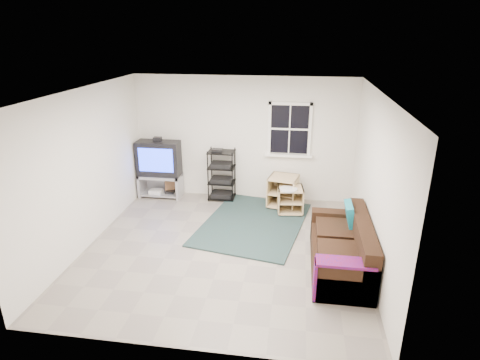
% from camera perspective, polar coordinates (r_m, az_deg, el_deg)
% --- Properties ---
extents(room, '(4.60, 4.62, 4.60)m').
position_cam_1_polar(room, '(8.31, 7.04, 6.69)').
color(room, gray).
rests_on(room, ground).
extents(tv_unit, '(0.91, 0.45, 1.34)m').
position_cam_1_polar(tv_unit, '(8.80, -11.39, 2.21)').
color(tv_unit, '#A3A3AB').
rests_on(tv_unit, ground).
extents(av_rack, '(0.56, 0.40, 1.11)m').
position_cam_1_polar(av_rack, '(8.56, -2.61, 0.29)').
color(av_rack, black).
rests_on(av_rack, ground).
extents(side_table_left, '(0.66, 0.66, 0.66)m').
position_cam_1_polar(side_table_left, '(8.30, 6.21, -1.44)').
color(side_table_left, tan).
rests_on(side_table_left, ground).
extents(side_table_right, '(0.54, 0.55, 0.57)m').
position_cam_1_polar(side_table_right, '(8.03, 7.10, -2.53)').
color(side_table_right, tan).
rests_on(side_table_right, ground).
extents(sofa, '(0.84, 1.89, 0.86)m').
position_cam_1_polar(sofa, '(6.38, 14.41, -9.67)').
color(sofa, black).
rests_on(sofa, ground).
extents(shag_rug, '(2.18, 2.71, 0.03)m').
position_cam_1_polar(shag_rug, '(7.63, 1.90, -6.18)').
color(shag_rug, black).
rests_on(shag_rug, ground).
extents(paper_bag, '(0.31, 0.25, 0.37)m').
position_cam_1_polar(paper_bag, '(9.03, -9.81, -0.89)').
color(paper_bag, '#905F40').
rests_on(paper_bag, ground).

